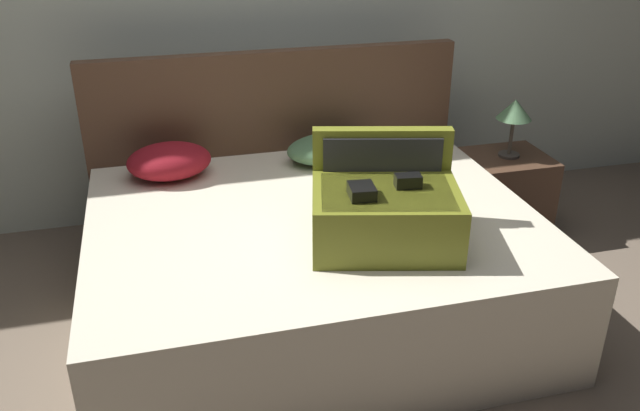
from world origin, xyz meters
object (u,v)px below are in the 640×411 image
at_px(pillow_near_headboard, 331,148).
at_px(pillow_center_head, 169,161).
at_px(nightstand, 503,194).
at_px(table_lamp, 514,112).
at_px(hard_case_large, 385,208).
at_px(bed, 313,266).

relative_size(pillow_near_headboard, pillow_center_head, 1.15).
height_order(nightstand, table_lamp, table_lamp).
bearing_deg(table_lamp, hard_case_large, -141.34).
bearing_deg(pillow_near_headboard, table_lamp, -2.56).
xyz_separation_m(bed, pillow_center_head, (-0.57, 0.58, 0.34)).
distance_m(bed, hard_case_large, 0.54).
height_order(hard_case_large, nightstand, hard_case_large).
distance_m(bed, nightstand, 1.35).
bearing_deg(nightstand, bed, -156.96).
height_order(bed, hard_case_large, hard_case_large).
bearing_deg(table_lamp, bed, -156.96).
bearing_deg(table_lamp, pillow_near_headboard, 177.44).
relative_size(pillow_near_headboard, nightstand, 1.02).
height_order(hard_case_large, pillow_near_headboard, hard_case_large).
relative_size(hard_case_large, nightstand, 1.45).
height_order(pillow_near_headboard, pillow_center_head, pillow_center_head).
relative_size(hard_case_large, pillow_center_head, 1.65).
bearing_deg(hard_case_large, bed, 141.39).
xyz_separation_m(pillow_near_headboard, pillow_center_head, (-0.81, 0.01, 0.01)).
distance_m(hard_case_large, nightstand, 1.37).
relative_size(bed, pillow_near_headboard, 4.12).
distance_m(bed, pillow_near_headboard, 0.70).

